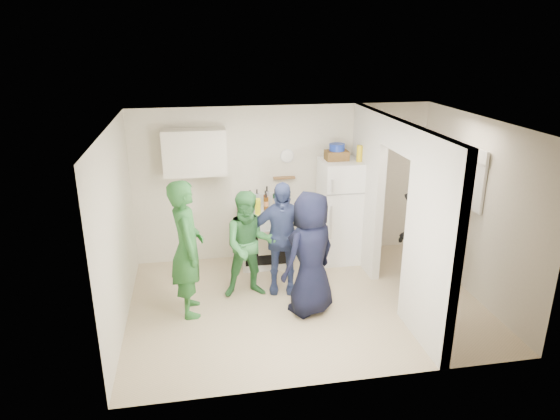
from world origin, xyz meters
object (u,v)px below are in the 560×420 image
object	(u,v)px
blue_bowl	(337,147)
yellow_cup_stack_top	(360,154)
person_denim	(281,238)
fridge	(341,211)
person_nook	(421,236)
stove	(264,237)
person_green_center	(250,245)
person_green_left	(187,249)
person_navy	(310,254)
wicker_basket	(337,155)

from	to	relation	value
blue_bowl	yellow_cup_stack_top	world-z (taller)	blue_bowl
yellow_cup_stack_top	person_denim	distance (m)	1.86
fridge	person_nook	size ratio (longest dim) A/B	1.06
stove	person_denim	distance (m)	1.00
fridge	person_nook	distance (m)	1.42
yellow_cup_stack_top	person_green_center	size ratio (longest dim) A/B	0.16
person_denim	person_nook	bearing A→B (deg)	4.12
person_denim	stove	bearing A→B (deg)	107.84
person_green_left	person_green_center	size ratio (longest dim) A/B	1.19
stove	person_navy	bearing A→B (deg)	-76.28
stove	person_nook	distance (m)	2.44
person_navy	person_nook	distance (m)	1.79
fridge	blue_bowl	world-z (taller)	blue_bowl
person_navy	person_nook	world-z (taller)	person_navy
person_green_center	person_navy	distance (m)	0.94
person_green_left	person_navy	world-z (taller)	person_green_left
person_denim	person_nook	size ratio (longest dim) A/B	1.04
person_green_center	person_nook	xyz separation A→B (m)	(2.46, -0.17, 0.02)
stove	person_nook	xyz separation A→B (m)	(2.12, -1.16, 0.32)
person_nook	fridge	bearing A→B (deg)	-149.79
stove	wicker_basket	xyz separation A→B (m)	(1.16, 0.02, 1.28)
person_green_left	person_navy	size ratio (longest dim) A/B	1.10
wicker_basket	person_nook	size ratio (longest dim) A/B	0.22
wicker_basket	person_denim	bearing A→B (deg)	-137.98
person_green_center	blue_bowl	bearing A→B (deg)	33.71
blue_bowl	person_green_center	distance (m)	2.12
stove	yellow_cup_stack_top	bearing A→B (deg)	-5.00
fridge	person_nook	world-z (taller)	fridge
stove	person_nook	world-z (taller)	person_nook
person_denim	person_navy	xyz separation A→B (m)	(0.27, -0.65, 0.02)
yellow_cup_stack_top	stove	bearing A→B (deg)	175.00
stove	wicker_basket	distance (m)	1.73
wicker_basket	person_green_left	world-z (taller)	person_green_left
wicker_basket	person_green_center	xyz separation A→B (m)	(-1.51, -1.01, -0.98)
person_green_left	wicker_basket	bearing A→B (deg)	-64.61
yellow_cup_stack_top	person_denim	xyz separation A→B (m)	(-1.37, -0.80, -0.98)
person_navy	person_green_left	bearing A→B (deg)	-40.95
yellow_cup_stack_top	person_nook	bearing A→B (deg)	-58.20
person_navy	person_nook	bearing A→B (deg)	162.34
blue_bowl	person_nook	xyz separation A→B (m)	(0.96, -1.18, -1.09)
blue_bowl	person_nook	world-z (taller)	blue_bowl
wicker_basket	yellow_cup_stack_top	size ratio (longest dim) A/B	1.40
fridge	person_denim	size ratio (longest dim) A/B	1.02
person_green_center	person_denim	size ratio (longest dim) A/B	0.94
person_green_left	stove	bearing A→B (deg)	-46.29
wicker_basket	person_denim	distance (m)	1.69
yellow_cup_stack_top	person_denim	size ratio (longest dim) A/B	0.15
yellow_cup_stack_top	person_navy	size ratio (longest dim) A/B	0.15
fridge	stove	bearing A→B (deg)	178.64
person_green_left	yellow_cup_stack_top	bearing A→B (deg)	-70.26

